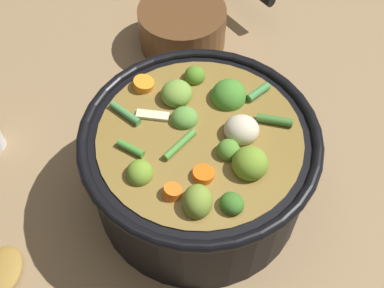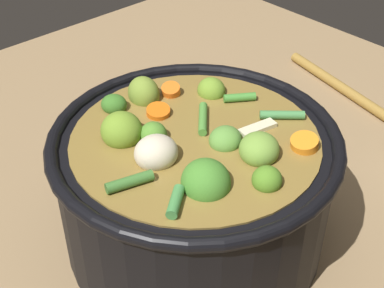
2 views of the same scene
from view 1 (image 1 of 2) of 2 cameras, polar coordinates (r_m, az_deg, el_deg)
name	(u,v)px [view 1 (image 1 of 2)]	position (r m, az deg, el deg)	size (l,w,h in m)	color
ground_plane	(199,192)	(0.66, 0.79, -5.78)	(1.10, 1.10, 0.00)	#8C704C
cooking_pot	(199,163)	(0.60, 0.89, -2.35)	(0.29, 0.29, 0.16)	black
small_saucepan	(184,26)	(0.83, -0.96, 13.99)	(0.21, 0.24, 0.07)	brown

